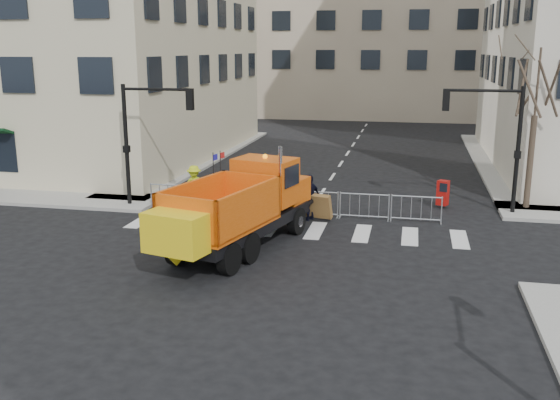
% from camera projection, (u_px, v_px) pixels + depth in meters
% --- Properties ---
extents(ground, '(120.00, 120.00, 0.00)m').
position_uv_depth(ground, '(265.00, 279.00, 19.11)').
color(ground, black).
rests_on(ground, ground).
extents(sidewalk_back, '(64.00, 5.00, 0.15)m').
position_uv_depth(sidewalk_back, '(310.00, 209.00, 27.16)').
color(sidewalk_back, gray).
rests_on(sidewalk_back, ground).
extents(traffic_light_left, '(0.18, 0.18, 5.40)m').
position_uv_depth(traffic_light_left, '(126.00, 147.00, 27.21)').
color(traffic_light_left, black).
rests_on(traffic_light_left, ground).
extents(traffic_light_right, '(0.18, 0.18, 5.40)m').
position_uv_depth(traffic_light_right, '(518.00, 152.00, 25.76)').
color(traffic_light_right, black).
rests_on(traffic_light_right, ground).
extents(crowd_barriers, '(12.60, 0.60, 1.10)m').
position_uv_depth(crowd_barriers, '(289.00, 202.00, 26.35)').
color(crowd_barriers, '#9EA0A5').
rests_on(crowd_barriers, ground).
extents(street_tree, '(3.00, 3.00, 7.50)m').
position_uv_depth(street_tree, '(534.00, 124.00, 26.32)').
color(street_tree, '#382B21').
rests_on(street_tree, ground).
extents(plow_truck, '(4.70, 9.49, 3.56)m').
position_uv_depth(plow_truck, '(238.00, 206.00, 21.50)').
color(plow_truck, black).
rests_on(plow_truck, ground).
extents(cop_a, '(0.66, 0.50, 1.64)m').
position_uv_depth(cop_a, '(294.00, 200.00, 25.65)').
color(cop_a, black).
rests_on(cop_a, ground).
extents(cop_b, '(0.85, 0.67, 1.68)m').
position_uv_depth(cop_b, '(264.00, 198.00, 25.90)').
color(cop_b, black).
rests_on(cop_b, ground).
extents(cop_c, '(0.98, 1.20, 1.91)m').
position_uv_depth(cop_c, '(310.00, 197.00, 25.48)').
color(cop_c, black).
rests_on(cop_c, ground).
extents(worker, '(1.14, 0.66, 1.75)m').
position_uv_depth(worker, '(194.00, 185.00, 27.39)').
color(worker, '#C0CE18').
rests_on(worker, sidewalk_back).
extents(newspaper_box, '(0.57, 0.55, 1.10)m').
position_uv_depth(newspaper_box, '(443.00, 193.00, 27.41)').
color(newspaper_box, '#A1100C').
rests_on(newspaper_box, sidewalk_back).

